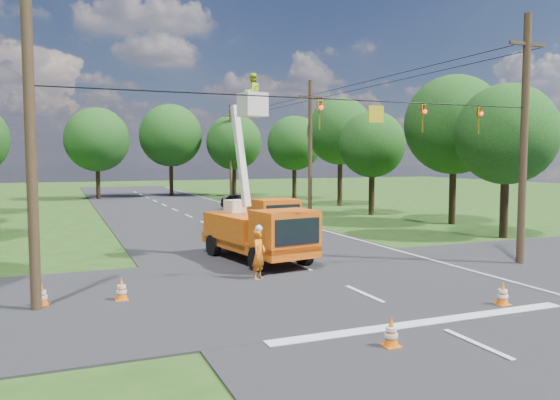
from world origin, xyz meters
name	(u,v)px	position (x,y,z in m)	size (l,w,h in m)	color
ground	(205,224)	(0.00, 20.00, 0.00)	(140.00, 140.00, 0.00)	#234715
road_main	(205,224)	(0.00, 20.00, 0.00)	(12.00, 100.00, 0.06)	black
road_cross	(334,282)	(0.00, 2.00, 0.00)	(56.00, 10.00, 0.07)	black
stop_bar	(428,324)	(0.00, -3.20, 0.00)	(9.00, 0.45, 0.02)	silver
edge_line	(284,220)	(5.60, 20.00, 0.00)	(0.12, 90.00, 0.02)	silver
bucket_truck	(259,222)	(-1.16, 6.54, 1.64)	(3.29, 6.45, 7.81)	#D9620F
second_truck	(261,216)	(1.35, 13.07, 1.15)	(2.68, 6.03, 2.20)	#D9620F
ground_worker	(259,254)	(-2.31, 3.35, 0.90)	(0.66, 0.43, 1.80)	orange
distant_car	(241,202)	(5.00, 27.93, 0.68)	(1.61, 4.01, 1.37)	black
traffic_cone_0	(391,332)	(-1.91, -4.36, 0.36)	(0.38, 0.38, 0.71)	orange
traffic_cone_1	(503,294)	(3.11, -2.59, 0.36)	(0.38, 0.38, 0.71)	orange
traffic_cone_2	(306,250)	(1.00, 6.49, 0.36)	(0.38, 0.38, 0.71)	orange
traffic_cone_3	(274,233)	(1.62, 11.90, 0.36)	(0.38, 0.38, 0.71)	orange
traffic_cone_4	(122,289)	(-7.15, 2.16, 0.36)	(0.38, 0.38, 0.71)	orange
traffic_cone_5	(42,295)	(-9.37, 2.35, 0.36)	(0.38, 0.38, 0.71)	orange
traffic_cone_7	(289,220)	(4.75, 17.25, 0.36)	(0.38, 0.38, 0.71)	orange
pole_right_near	(524,138)	(8.50, 2.00, 5.11)	(1.80, 0.30, 10.00)	#4C3823
pole_right_mid	(310,147)	(8.50, 22.00, 5.11)	(1.80, 0.30, 10.00)	#4C3823
pole_right_far	(231,150)	(8.50, 42.00, 5.11)	(1.80, 0.30, 10.00)	#4C3823
pole_left	(31,151)	(-9.50, 2.00, 4.50)	(0.30, 0.30, 9.00)	#4C3823
signal_span	(391,114)	(2.23, 1.99, 5.88)	(18.00, 0.29, 1.07)	black
tree_right_a	(506,134)	(13.50, 8.00, 5.56)	(5.40, 5.40, 8.28)	#382616
tree_right_b	(454,125)	(15.00, 14.00, 6.43)	(6.40, 6.40, 9.65)	#382616
tree_right_c	(372,145)	(13.20, 21.00, 5.31)	(5.00, 5.00, 7.83)	#382616
tree_right_d	(340,131)	(14.80, 29.00, 6.68)	(6.00, 6.00, 9.70)	#382616
tree_right_e	(294,143)	(13.80, 37.00, 5.81)	(5.60, 5.60, 8.63)	#382616
tree_far_a	(97,140)	(-5.00, 45.00, 6.19)	(6.60, 6.60, 9.50)	#382616
tree_far_b	(171,136)	(3.00, 47.00, 6.81)	(7.00, 7.00, 10.32)	#382616
tree_far_c	(234,142)	(9.50, 44.00, 6.06)	(6.20, 6.20, 9.18)	#382616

